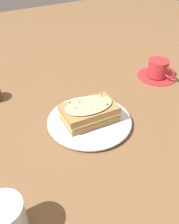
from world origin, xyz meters
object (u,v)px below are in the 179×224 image
at_px(sandwich, 89,112).
at_px(water_glass, 6,222).
at_px(dinner_plate, 90,121).
at_px(teacup_with_saucer, 158,70).

relative_size(sandwich, water_glass, 1.66).
bearing_deg(sandwich, dinner_plate, -131.79).
bearing_deg(sandwich, teacup_with_saucer, -161.61).
distance_m(sandwich, water_glass, 0.37).
relative_size(dinner_plate, sandwich, 1.54).
xyz_separation_m(teacup_with_saucer, water_glass, (0.65, 0.34, 0.02)).
height_order(teacup_with_saucer, water_glass, water_glass).
distance_m(sandwich, teacup_with_saucer, 0.38).
xyz_separation_m(sandwich, water_glass, (0.29, 0.22, 0.00)).
height_order(dinner_plate, water_glass, water_glass).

